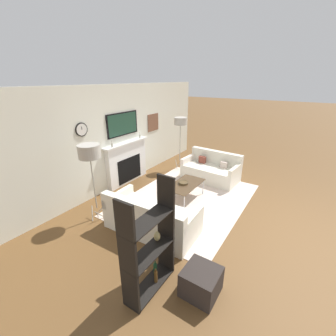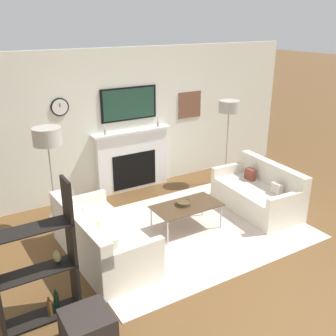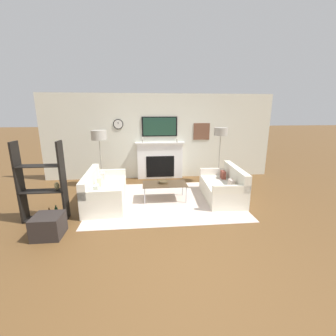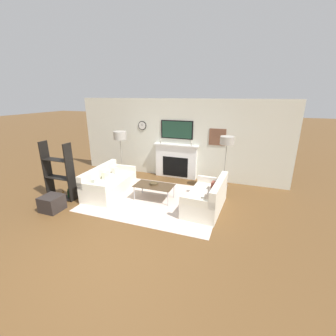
{
  "view_description": "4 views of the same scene",
  "coord_description": "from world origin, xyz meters",
  "px_view_note": "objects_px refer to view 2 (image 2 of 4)",
  "views": [
    {
      "loc": [
        -4.38,
        -0.11,
        2.84
      ],
      "look_at": [
        -0.12,
        2.69,
        0.79
      ],
      "focal_mm": 24.0,
      "sensor_mm": 36.0,
      "label": 1
    },
    {
      "loc": [
        -3.13,
        -2.34,
        3.18
      ],
      "look_at": [
        -0.24,
        2.43,
        1.04
      ],
      "focal_mm": 42.0,
      "sensor_mm": 36.0,
      "label": 2
    },
    {
      "loc": [
        -0.45,
        -3.01,
        2.17
      ],
      "look_at": [
        0.12,
        2.71,
        0.7
      ],
      "focal_mm": 24.0,
      "sensor_mm": 36.0,
      "label": 3
    },
    {
      "loc": [
        2.31,
        -3.05,
        2.82
      ],
      "look_at": [
        0.19,
        2.81,
        0.78
      ],
      "focal_mm": 24.0,
      "sensor_mm": 36.0,
      "label": 4
    }
  ],
  "objects_px": {
    "couch_right": "(258,194)",
    "floor_lamp_right": "(229,108)",
    "coffee_table": "(187,207)",
    "floor_lamp_left": "(47,138)",
    "ottoman": "(88,330)",
    "couch_left": "(101,240)",
    "decorative_bowl": "(184,203)",
    "shelf_unit": "(36,263)"
  },
  "relations": [
    {
      "from": "couch_right",
      "to": "floor_lamp_right",
      "type": "height_order",
      "value": "floor_lamp_right"
    },
    {
      "from": "couch_right",
      "to": "coffee_table",
      "type": "relative_size",
      "value": 1.53
    },
    {
      "from": "floor_lamp_left",
      "to": "ottoman",
      "type": "distance_m",
      "value": 3.01
    },
    {
      "from": "couch_left",
      "to": "coffee_table",
      "type": "distance_m",
      "value": 1.47
    },
    {
      "from": "decorative_bowl",
      "to": "coffee_table",
      "type": "bearing_deg",
      "value": -60.95
    },
    {
      "from": "couch_left",
      "to": "floor_lamp_left",
      "type": "relative_size",
      "value": 1.11
    },
    {
      "from": "couch_left",
      "to": "decorative_bowl",
      "type": "relative_size",
      "value": 7.75
    },
    {
      "from": "floor_lamp_left",
      "to": "couch_left",
      "type": "bearing_deg",
      "value": -77.47
    },
    {
      "from": "couch_right",
      "to": "floor_lamp_right",
      "type": "bearing_deg",
      "value": 77.7
    },
    {
      "from": "couch_left",
      "to": "couch_right",
      "type": "xyz_separation_m",
      "value": [
        2.95,
        -0.0,
        0.01
      ]
    },
    {
      "from": "floor_lamp_left",
      "to": "floor_lamp_right",
      "type": "relative_size",
      "value": 0.97
    },
    {
      "from": "shelf_unit",
      "to": "ottoman",
      "type": "relative_size",
      "value": 3.36
    },
    {
      "from": "couch_left",
      "to": "shelf_unit",
      "type": "xyz_separation_m",
      "value": [
        -1.03,
        -0.78,
        0.46
      ]
    },
    {
      "from": "couch_right",
      "to": "coffee_table",
      "type": "distance_m",
      "value": 1.5
    },
    {
      "from": "couch_right",
      "to": "shelf_unit",
      "type": "height_order",
      "value": "shelf_unit"
    },
    {
      "from": "floor_lamp_right",
      "to": "shelf_unit",
      "type": "distance_m",
      "value": 4.77
    },
    {
      "from": "floor_lamp_right",
      "to": "shelf_unit",
      "type": "height_order",
      "value": "floor_lamp_right"
    },
    {
      "from": "couch_right",
      "to": "ottoman",
      "type": "relative_size",
      "value": 3.41
    },
    {
      "from": "ottoman",
      "to": "floor_lamp_right",
      "type": "bearing_deg",
      "value": 34.11
    },
    {
      "from": "shelf_unit",
      "to": "ottoman",
      "type": "distance_m",
      "value": 0.9
    },
    {
      "from": "couch_left",
      "to": "ottoman",
      "type": "relative_size",
      "value": 3.81
    },
    {
      "from": "shelf_unit",
      "to": "ottoman",
      "type": "xyz_separation_m",
      "value": [
        0.3,
        -0.65,
        -0.54
      ]
    },
    {
      "from": "coffee_table",
      "to": "floor_lamp_right",
      "type": "height_order",
      "value": "floor_lamp_right"
    },
    {
      "from": "couch_right",
      "to": "floor_lamp_right",
      "type": "xyz_separation_m",
      "value": [
        0.27,
        1.24,
        1.27
      ]
    },
    {
      "from": "couch_left",
      "to": "ottoman",
      "type": "bearing_deg",
      "value": -116.93
    },
    {
      "from": "couch_left",
      "to": "coffee_table",
      "type": "height_order",
      "value": "couch_left"
    },
    {
      "from": "shelf_unit",
      "to": "ottoman",
      "type": "bearing_deg",
      "value": -65.47
    },
    {
      "from": "coffee_table",
      "to": "shelf_unit",
      "type": "xyz_separation_m",
      "value": [
        -2.49,
        -0.82,
        0.34
      ]
    },
    {
      "from": "coffee_table",
      "to": "decorative_bowl",
      "type": "distance_m",
      "value": 0.08
    },
    {
      "from": "ottoman",
      "to": "floor_lamp_left",
      "type": "bearing_deg",
      "value": 80.45
    },
    {
      "from": "decorative_bowl",
      "to": "floor_lamp_right",
      "type": "bearing_deg",
      "value": 32.9
    },
    {
      "from": "shelf_unit",
      "to": "decorative_bowl",
      "type": "bearing_deg",
      "value": 19.37
    },
    {
      "from": "couch_right",
      "to": "decorative_bowl",
      "type": "bearing_deg",
      "value": 176.64
    },
    {
      "from": "shelf_unit",
      "to": "floor_lamp_right",
      "type": "bearing_deg",
      "value": 25.44
    },
    {
      "from": "floor_lamp_left",
      "to": "floor_lamp_right",
      "type": "height_order",
      "value": "floor_lamp_right"
    },
    {
      "from": "couch_left",
      "to": "shelf_unit",
      "type": "height_order",
      "value": "shelf_unit"
    },
    {
      "from": "shelf_unit",
      "to": "coffee_table",
      "type": "bearing_deg",
      "value": 18.26
    },
    {
      "from": "decorative_bowl",
      "to": "floor_lamp_right",
      "type": "xyz_separation_m",
      "value": [
        1.79,
        1.16,
        1.09
      ]
    },
    {
      "from": "coffee_table",
      "to": "floor_lamp_right",
      "type": "relative_size",
      "value": 0.63
    },
    {
      "from": "couch_left",
      "to": "coffee_table",
      "type": "relative_size",
      "value": 1.71
    },
    {
      "from": "couch_right",
      "to": "coffee_table",
      "type": "height_order",
      "value": "couch_right"
    },
    {
      "from": "couch_right",
      "to": "decorative_bowl",
      "type": "distance_m",
      "value": 1.53
    }
  ]
}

